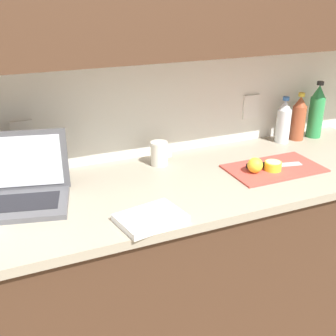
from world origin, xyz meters
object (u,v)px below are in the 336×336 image
at_px(laptop, 17,187).
at_px(lemon_whole_beside, 255,165).
at_px(cutting_board, 274,168).
at_px(bottle_water_clear, 316,112).
at_px(knife, 265,165).
at_px(lemon_half_cut, 273,166).
at_px(bottle_oil_tall, 299,119).
at_px(measuring_cup, 159,153).
at_px(bottle_green_soda, 283,122).

distance_m(laptop, lemon_whole_beside, 0.96).
distance_m(cutting_board, bottle_water_clear, 0.55).
height_order(cutting_board, knife, knife).
bearing_deg(lemon_half_cut, bottle_water_clear, 31.75).
xyz_separation_m(knife, lemon_whole_beside, (-0.08, -0.03, 0.02)).
height_order(bottle_oil_tall, measuring_cup, bottle_oil_tall).
xyz_separation_m(lemon_whole_beside, bottle_oil_tall, (0.46, 0.29, 0.07)).
xyz_separation_m(cutting_board, bottle_water_clear, (0.46, 0.28, 0.13)).
bearing_deg(bottle_green_soda, knife, -138.23).
bearing_deg(measuring_cup, knife, -28.77).
bearing_deg(knife, cutting_board, -24.90).
distance_m(knife, bottle_water_clear, 0.57).
height_order(bottle_green_soda, bottle_water_clear, bottle_water_clear).
distance_m(knife, lemon_whole_beside, 0.09).
distance_m(laptop, lemon_half_cut, 1.05).
distance_m(cutting_board, measuring_cup, 0.51).
relative_size(bottle_green_soda, bottle_oil_tall, 0.96).
height_order(laptop, lemon_whole_beside, laptop).
height_order(cutting_board, bottle_oil_tall, bottle_oil_tall).
distance_m(laptop, cutting_board, 1.07).
xyz_separation_m(lemon_half_cut, bottle_oil_tall, (0.37, 0.30, 0.09)).
height_order(cutting_board, lemon_half_cut, lemon_half_cut).
bearing_deg(cutting_board, lemon_half_cut, -140.76).
height_order(laptop, knife, laptop).
height_order(lemon_half_cut, lemon_whole_beside, lemon_whole_beside).
xyz_separation_m(laptop, lemon_half_cut, (1.04, -0.15, -0.03)).
relative_size(bottle_green_soda, measuring_cup, 2.20).
relative_size(laptop, lemon_half_cut, 5.66).
distance_m(lemon_half_cut, measuring_cup, 0.50).
bearing_deg(laptop, bottle_green_soda, 20.01).
bearing_deg(cutting_board, bottle_oil_tall, 38.87).
xyz_separation_m(laptop, bottle_water_clear, (1.52, 0.15, 0.08)).
bearing_deg(bottle_water_clear, bottle_green_soda, 180.00).
bearing_deg(knife, lemon_half_cut, -63.40).
xyz_separation_m(cutting_board, bottle_oil_tall, (0.35, 0.28, 0.11)).
distance_m(lemon_whole_beside, bottle_oil_tall, 0.54).
height_order(laptop, bottle_water_clear, bottle_water_clear).
distance_m(bottle_water_clear, measuring_cup, 0.91).
relative_size(laptop, measuring_cup, 3.86).
bearing_deg(laptop, measuring_cup, 24.55).
bearing_deg(bottle_oil_tall, bottle_green_soda, 180.00).
xyz_separation_m(lemon_whole_beside, bottle_green_soda, (0.36, 0.29, 0.07)).
xyz_separation_m(bottle_oil_tall, bottle_water_clear, (0.11, 0.00, 0.02)).
relative_size(cutting_board, measuring_cup, 3.87).
xyz_separation_m(lemon_half_cut, measuring_cup, (-0.42, 0.27, 0.03)).
bearing_deg(bottle_oil_tall, bottle_water_clear, 0.00).
bearing_deg(bottle_oil_tall, knife, -146.18).
height_order(laptop, bottle_oil_tall, laptop).
height_order(knife, bottle_water_clear, bottle_water_clear).
distance_m(bottle_green_soda, bottle_oil_tall, 0.10).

